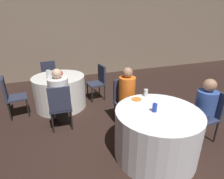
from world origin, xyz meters
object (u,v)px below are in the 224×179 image
at_px(chair_near_north, 124,98).
at_px(pizza_plate_near, 136,99).
at_px(chair_far_north, 50,75).
at_px(soda_can_silver, 146,93).
at_px(person_blue_shirt, 201,112).
at_px(chair_far_east, 99,79).
at_px(table_far, 60,92).
at_px(person_orange_shirt, 129,99).
at_px(chair_far_south, 60,104).
at_px(person_white_shirt, 60,97).
at_px(soda_can_blue, 155,108).
at_px(table_near, 156,133).
at_px(chair_near_east, 208,111).
at_px(bottle_far, 49,75).
at_px(chair_far_west, 10,94).

height_order(chair_near_north, pizza_plate_near, chair_near_north).
relative_size(chair_near_north, pizza_plate_near, 3.67).
xyz_separation_m(chair_far_north, soda_can_silver, (1.44, -2.66, 0.28)).
height_order(chair_far_north, person_blue_shirt, person_blue_shirt).
distance_m(chair_far_east, pizza_plate_near, 1.88).
distance_m(table_far, person_blue_shirt, 2.98).
height_order(person_orange_shirt, pizza_plate_near, person_orange_shirt).
relative_size(chair_far_south, person_white_shirt, 0.76).
height_order(chair_far_east, person_orange_shirt, person_orange_shirt).
distance_m(person_blue_shirt, soda_can_blue, 0.96).
bearing_deg(pizza_plate_near, soda_can_blue, -82.99).
distance_m(table_near, soda_can_silver, 0.69).
bearing_deg(table_far, person_blue_shirt, -46.61).
bearing_deg(person_white_shirt, chair_far_east, 46.53).
height_order(person_blue_shirt, soda_can_blue, person_blue_shirt).
height_order(chair_near_north, chair_near_east, same).
height_order(chair_far_north, person_orange_shirt, person_orange_shirt).
relative_size(chair_near_east, person_orange_shirt, 0.77).
relative_size(table_near, chair_far_east, 1.39).
distance_m(table_far, pizza_plate_near, 2.08).
bearing_deg(soda_can_silver, table_far, 127.47).
relative_size(person_orange_shirt, person_white_shirt, 1.00).
xyz_separation_m(chair_far_south, soda_can_blue, (1.19, -1.18, 0.28)).
relative_size(table_far, soda_can_silver, 9.63).
relative_size(table_near, soda_can_silver, 10.12).
bearing_deg(table_near, table_far, 118.33).
bearing_deg(chair_far_east, chair_near_north, 179.48).
height_order(chair_far_south, person_blue_shirt, person_blue_shirt).
bearing_deg(chair_near_east, soda_can_silver, 60.61).
xyz_separation_m(table_near, chair_near_east, (1.03, 0.03, 0.15)).
height_order(person_orange_shirt, bottle_far, person_orange_shirt).
bearing_deg(chair_far_west, table_far, 90.00).
bearing_deg(person_orange_shirt, chair_far_east, -87.11).
relative_size(soda_can_blue, bottle_far, 0.56).
distance_m(chair_near_north, chair_far_west, 2.36).
height_order(table_near, chair_far_north, chair_far_north).
xyz_separation_m(chair_far_west, pizza_plate_near, (2.05, -1.61, 0.23)).
bearing_deg(bottle_far, chair_far_west, 175.65).
height_order(chair_far_east, soda_can_silver, chair_far_east).
distance_m(chair_near_north, pizza_plate_near, 0.64).
bearing_deg(soda_can_blue, chair_far_south, 135.22).
distance_m(chair_near_east, person_orange_shirt, 1.36).
relative_size(chair_near_east, pizza_plate_near, 3.67).
xyz_separation_m(table_far, soda_can_silver, (1.28, -1.67, 0.44)).
height_order(table_near, chair_far_south, chair_far_south).
xyz_separation_m(chair_far_east, person_blue_shirt, (1.05, -2.27, 0.03)).
relative_size(table_near, person_orange_shirt, 1.06).
relative_size(table_far, bottle_far, 5.43).
bearing_deg(table_near, person_orange_shirt, 92.79).
height_order(pizza_plate_near, soda_can_blue, soda_can_blue).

